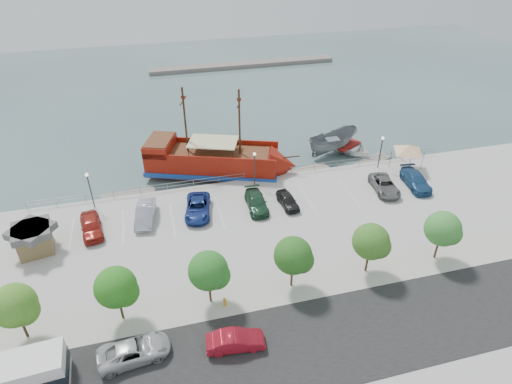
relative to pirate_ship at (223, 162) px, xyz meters
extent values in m
plane|color=#42595B|center=(2.80, -11.14, -1.99)|extent=(160.00, 160.00, 0.00)
cube|color=black|center=(2.80, -27.14, -0.98)|extent=(100.00, 8.00, 0.04)
cube|color=#B8B3A2|center=(2.80, -21.14, -0.97)|extent=(100.00, 4.00, 0.05)
cylinder|color=gray|center=(2.80, -3.34, -0.04)|extent=(50.00, 0.06, 0.06)
cylinder|color=gray|center=(2.80, -3.34, -0.44)|extent=(50.00, 0.06, 0.06)
cube|color=slate|center=(12.80, 43.86, -1.59)|extent=(40.00, 3.00, 0.80)
cube|color=maroon|center=(-1.27, 0.47, -0.09)|extent=(16.70, 10.25, 2.59)
cube|color=#17429C|center=(-1.27, 0.47, -0.94)|extent=(17.09, 10.63, 0.60)
cone|color=maroon|center=(6.96, -2.59, -0.09)|extent=(4.66, 5.60, 4.79)
cube|color=maroon|center=(-7.35, 2.74, 1.90)|extent=(4.55, 5.72, 1.40)
cube|color=brown|center=(-7.35, 2.74, 2.65)|extent=(4.22, 5.28, 0.12)
cube|color=brown|center=(-0.81, 0.30, 1.25)|extent=(13.69, 8.64, 0.15)
cube|color=maroon|center=(-0.44, 2.72, 1.55)|extent=(15.03, 5.76, 0.70)
cube|color=maroon|center=(-2.11, -1.77, 1.55)|extent=(15.03, 5.76, 0.70)
cylinder|color=#382111|center=(2.00, -0.74, 5.30)|extent=(0.31, 0.31, 8.18)
cylinder|color=#382111|center=(-4.08, 1.52, 5.30)|extent=(0.31, 0.31, 8.18)
cylinder|color=#382111|center=(2.00, -0.74, 7.79)|extent=(1.18, 2.85, 0.14)
cylinder|color=#382111|center=(-4.08, 1.52, 7.79)|extent=(1.18, 2.85, 0.14)
cube|color=beige|center=(-1.09, 0.40, 2.70)|extent=(6.75, 5.57, 0.12)
cylinder|color=#382111|center=(7.61, -2.83, 1.10)|extent=(2.38, 1.02, 0.59)
imported|color=slate|center=(15.45, 2.00, -0.46)|extent=(8.42, 5.11, 3.06)
imported|color=white|center=(17.73, 1.80, -1.29)|extent=(7.51, 8.27, 1.40)
cube|color=gray|center=(-11.75, -1.94, -1.81)|extent=(6.20, 1.85, 0.35)
cube|color=gray|center=(10.22, -1.94, -1.80)|extent=(6.68, 2.87, 0.37)
cube|color=gray|center=(19.29, -1.94, -1.80)|extent=(6.93, 4.57, 0.39)
cube|color=brown|center=(-20.05, -10.73, 0.08)|extent=(3.37, 3.37, 2.13)
cube|color=#505050|center=(-20.05, -10.73, 1.38)|extent=(3.82, 3.82, 0.68)
cylinder|color=slate|center=(20.28, -4.79, 0.17)|extent=(0.10, 0.10, 2.32)
cylinder|color=slate|center=(22.82, -3.76, 0.17)|extent=(0.10, 0.10, 2.32)
cylinder|color=slate|center=(21.31, -7.33, 0.17)|extent=(0.10, 0.10, 2.32)
cylinder|color=slate|center=(23.85, -6.29, 0.17)|extent=(0.10, 0.10, 2.32)
pyramid|color=white|center=(22.07, -5.54, 2.23)|extent=(5.77, 5.77, 0.95)
imported|color=#B7B7B9|center=(-11.35, -25.06, -0.28)|extent=(5.37, 2.96, 1.42)
imported|color=#AC1525|center=(-4.16, -26.04, -0.28)|extent=(4.43, 1.93, 1.42)
cube|color=silver|center=(-19.36, -25.64, 0.32)|extent=(7.48, 2.97, 2.62)
cube|color=black|center=(-19.36, -25.64, 0.16)|extent=(7.60, 3.08, 0.84)
cylinder|color=gold|center=(-4.16, -21.94, -0.66)|extent=(0.26, 0.26, 0.66)
sphere|color=gold|center=(-4.16, -21.94, -0.31)|extent=(0.29, 0.29, 0.29)
cylinder|color=black|center=(-15.20, -4.64, 1.01)|extent=(0.12, 0.12, 4.00)
sphere|color=#FFF2CC|center=(-15.20, -4.64, 3.11)|extent=(0.36, 0.36, 0.36)
cylinder|color=black|center=(2.80, -4.64, 1.01)|extent=(0.12, 0.12, 4.00)
sphere|color=#FFF2CC|center=(2.80, -4.64, 3.11)|extent=(0.36, 0.36, 0.36)
cylinder|color=black|center=(18.80, -4.64, 1.01)|extent=(0.12, 0.12, 4.00)
sphere|color=#FFF2CC|center=(18.80, -4.64, 3.11)|extent=(0.36, 0.36, 0.36)
cylinder|color=#473321|center=(-19.20, -21.14, 0.11)|extent=(0.20, 0.20, 2.20)
sphere|color=#3F7120|center=(-19.20, -21.14, 2.41)|extent=(3.20, 3.20, 3.20)
sphere|color=#3F7120|center=(-18.60, -21.44, 2.01)|extent=(2.20, 2.20, 2.20)
cylinder|color=#473321|center=(-12.20, -21.14, 0.11)|extent=(0.20, 0.20, 2.20)
sphere|color=#256619|center=(-12.20, -21.14, 2.41)|extent=(3.20, 3.20, 3.20)
sphere|color=#256619|center=(-11.60, -21.44, 2.01)|extent=(2.20, 2.20, 2.20)
cylinder|color=#473321|center=(-5.20, -21.14, 0.11)|extent=(0.20, 0.20, 2.20)
sphere|color=#24621F|center=(-5.20, -21.14, 2.41)|extent=(3.20, 3.20, 3.20)
sphere|color=#24621F|center=(-4.60, -21.44, 2.01)|extent=(2.20, 2.20, 2.20)
cylinder|color=#473321|center=(1.80, -21.14, 0.11)|extent=(0.20, 0.20, 2.20)
sphere|color=#24561A|center=(1.80, -21.14, 2.41)|extent=(3.20, 3.20, 3.20)
sphere|color=#24561A|center=(2.40, -21.44, 2.01)|extent=(2.20, 2.20, 2.20)
cylinder|color=#473321|center=(8.80, -21.14, 0.11)|extent=(0.20, 0.20, 2.20)
sphere|color=#356420|center=(8.80, -21.14, 2.41)|extent=(3.20, 3.20, 3.20)
sphere|color=#356420|center=(9.40, -21.44, 2.01)|extent=(2.20, 2.20, 2.20)
cylinder|color=#473321|center=(15.80, -21.14, 0.11)|extent=(0.20, 0.20, 2.20)
sphere|color=#34752E|center=(15.80, -21.14, 2.41)|extent=(3.20, 3.20, 3.20)
sphere|color=#34752E|center=(16.40, -21.44, 2.01)|extent=(2.20, 2.20, 2.20)
imported|color=#A1251B|center=(-15.16, -9.22, -0.17)|extent=(2.68, 5.07, 1.64)
imported|color=#A9ACBB|center=(-9.86, -8.44, -0.17)|extent=(2.49, 5.19, 1.64)
imported|color=navy|center=(-4.44, -8.66, -0.23)|extent=(3.49, 5.85, 1.52)
imported|color=#21482F|center=(1.83, -9.21, -0.27)|extent=(2.23, 5.06, 1.45)
imported|color=black|center=(5.24, -9.67, -0.31)|extent=(1.88, 4.06, 1.35)
imported|color=slate|center=(16.91, -9.63, -0.27)|extent=(3.03, 5.41, 1.43)
imported|color=navy|center=(20.91, -9.64, -0.21)|extent=(2.83, 5.61, 1.56)
camera|label=1|loc=(-7.79, -45.90, 25.89)|focal=30.00mm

